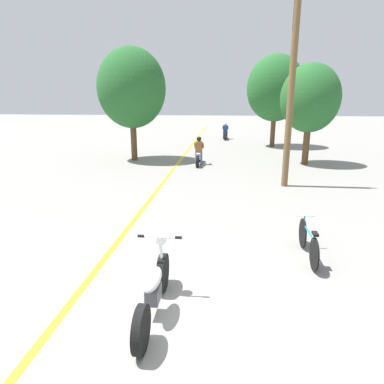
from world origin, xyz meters
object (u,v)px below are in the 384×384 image
object	(u,v)px
roadside_tree_right_near	(310,99)
motorcycle_rider_far	(225,133)
roadside_tree_right_far	(275,88)
bicycle_parked	(308,242)
utility_pole	(292,86)
motorcycle_foreground	(154,289)
motorcycle_rider_lead	(199,154)
roadside_tree_left	(131,88)

from	to	relation	value
roadside_tree_right_near	motorcycle_rider_far	bearing A→B (deg)	111.95
motorcycle_rider_far	roadside_tree_right_far	bearing A→B (deg)	-50.00
roadside_tree_right_near	motorcycle_rider_far	xyz separation A→B (m)	(-4.13, 10.24, -2.70)
bicycle_parked	utility_pole	bearing A→B (deg)	85.69
roadside_tree_right_far	motorcycle_foreground	bearing A→B (deg)	-101.97
utility_pole	bicycle_parked	bearing A→B (deg)	-94.31
motorcycle_foreground	motorcycle_rider_lead	distance (m)	12.40
motorcycle_rider_lead	roadside_tree_left	bearing A→B (deg)	165.21
motorcycle_foreground	motorcycle_rider_far	bearing A→B (deg)	87.87
roadside_tree_right_far	motorcycle_rider_far	distance (m)	6.06
motorcycle_rider_lead	bicycle_parked	world-z (taller)	motorcycle_rider_lead
roadside_tree_right_near	motorcycle_rider_lead	size ratio (longest dim) A/B	2.33
roadside_tree_right_near	motorcycle_foreground	size ratio (longest dim) A/B	2.22
roadside_tree_right_near	roadside_tree_left	distance (m)	8.94
roadside_tree_right_far	bicycle_parked	xyz separation A→B (m)	(-1.31, -17.17, -3.48)
motorcycle_foreground	motorcycle_rider_lead	xyz separation A→B (m)	(-0.35, 12.39, 0.10)
roadside_tree_right_far	motorcycle_rider_far	size ratio (longest dim) A/B	2.88
motorcycle_rider_far	bicycle_parked	bearing A→B (deg)	-84.72
roadside_tree_left	motorcycle_rider_far	bearing A→B (deg)	64.32
roadside_tree_right_far	bicycle_parked	bearing A→B (deg)	-94.36
motorcycle_rider_lead	bicycle_parked	distance (m)	10.62
utility_pole	roadside_tree_right_near	size ratio (longest dim) A/B	1.46
utility_pole	motorcycle_foreground	distance (m)	9.59
roadside_tree_right_near	roadside_tree_right_far	xyz separation A→B (m)	(-0.87, 6.37, 0.63)
motorcycle_rider_lead	motorcycle_rider_far	bearing A→B (deg)	83.62
roadside_tree_right_near	roadside_tree_left	size ratio (longest dim) A/B	0.85
roadside_tree_right_near	motorcycle_foreground	bearing A→B (deg)	-110.92
utility_pole	motorcycle_rider_far	size ratio (longest dim) A/B	3.40
roadside_tree_right_far	motorcycle_rider_lead	bearing A→B (deg)	-122.45
roadside_tree_right_near	motorcycle_rider_lead	distance (m)	6.02
roadside_tree_right_far	motorcycle_foreground	xyz separation A→B (m)	(-4.12, -19.43, -3.41)
utility_pole	motorcycle_foreground	world-z (taller)	utility_pole
motorcycle_rider_lead	motorcycle_rider_far	distance (m)	10.98
utility_pole	motorcycle_rider_lead	xyz separation A→B (m)	(-3.63, 3.98, -3.12)
utility_pole	motorcycle_rider_lead	distance (m)	6.22
motorcycle_foreground	motorcycle_rider_lead	world-z (taller)	motorcycle_rider_lead
roadside_tree_right_near	motorcycle_rider_lead	xyz separation A→B (m)	(-5.35, -0.67, -2.68)
roadside_tree_right_far	bicycle_parked	world-z (taller)	roadside_tree_right_far
motorcycle_foreground	bicycle_parked	size ratio (longest dim) A/B	1.26
roadside_tree_right_near	bicycle_parked	distance (m)	11.39
motorcycle_foreground	motorcycle_rider_far	size ratio (longest dim) A/B	1.05
motorcycle_foreground	bicycle_parked	xyz separation A→B (m)	(2.81, 2.25, -0.08)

